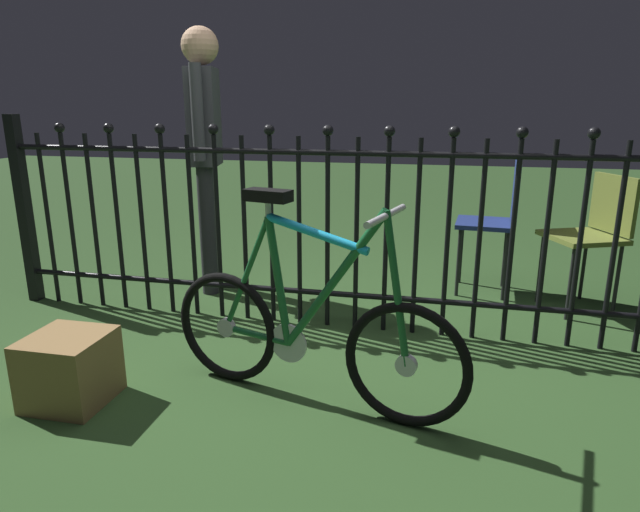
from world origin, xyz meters
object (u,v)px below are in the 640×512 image
object	(u,v)px
chair_navy	(498,214)
display_crate	(70,369)
chair_olive	(594,228)
bicycle	(309,331)
person_visitor	(205,137)

from	to	relation	value
chair_navy	display_crate	distance (m)	2.76
chair_olive	display_crate	bearing A→B (deg)	-144.71
chair_navy	display_crate	xyz separation A→B (m)	(-1.92, -1.95, -0.40)
bicycle	display_crate	distance (m)	1.06
bicycle	chair_olive	distance (m)	2.11
chair_olive	chair_navy	xyz separation A→B (m)	(-0.56, 0.19, 0.03)
bicycle	chair_navy	size ratio (longest dim) A/B	1.52
bicycle	chair_olive	bearing A→B (deg)	46.03
chair_olive	display_crate	size ratio (longest dim) A/B	2.60
chair_navy	person_visitor	xyz separation A→B (m)	(-1.94, -0.37, 0.50)
person_visitor	display_crate	xyz separation A→B (m)	(0.02, -1.57, -0.91)
bicycle	chair_olive	world-z (taller)	bicycle
person_visitor	display_crate	size ratio (longest dim) A/B	5.32
chair_olive	display_crate	xyz separation A→B (m)	(-2.48, -1.76, -0.38)
chair_navy	person_visitor	distance (m)	2.04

